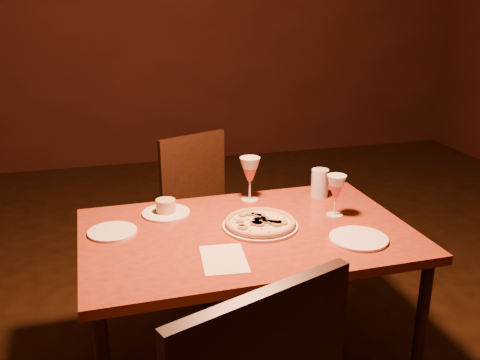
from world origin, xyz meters
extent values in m
cube|color=#381812|center=(0.00, 3.50, 1.50)|extent=(6.00, 0.04, 3.00)
cube|color=brown|center=(-0.15, 0.22, 0.67)|extent=(1.29, 0.84, 0.04)
cylinder|color=black|center=(-0.74, 0.57, 0.32)|extent=(0.05, 0.05, 0.65)
cylinder|color=black|center=(0.43, -0.12, 0.32)|extent=(0.05, 0.05, 0.65)
cylinder|color=black|center=(0.43, 0.59, 0.32)|extent=(0.05, 0.05, 0.65)
cube|color=black|center=(-0.12, 0.97, 0.44)|extent=(0.53, 0.53, 0.04)
cube|color=black|center=(-0.20, 1.15, 0.65)|extent=(0.39, 0.18, 0.39)
cylinder|color=black|center=(-0.22, 0.76, 0.21)|extent=(0.04, 0.04, 0.42)
cylinder|color=black|center=(-0.34, 1.06, 0.21)|extent=(0.04, 0.04, 0.42)
cylinder|color=black|center=(0.09, 0.88, 0.21)|extent=(0.04, 0.04, 0.42)
cylinder|color=black|center=(-0.03, 1.19, 0.21)|extent=(0.04, 0.04, 0.42)
cylinder|color=white|center=(-0.09, 0.24, 0.69)|extent=(0.30, 0.30, 0.01)
cylinder|color=beige|center=(-0.09, 0.24, 0.70)|extent=(0.27, 0.27, 0.01)
torus|color=tan|center=(-0.09, 0.24, 0.71)|extent=(0.28, 0.28, 0.02)
cylinder|color=white|center=(-0.44, 0.48, 0.69)|extent=(0.20, 0.20, 0.01)
cylinder|color=tan|center=(-0.44, 0.48, 0.72)|extent=(0.08, 0.08, 0.05)
cylinder|color=#B3BCC4|center=(0.27, 0.50, 0.75)|extent=(0.08, 0.08, 0.13)
cylinder|color=white|center=(-0.66, 0.34, 0.69)|extent=(0.19, 0.19, 0.01)
cylinder|color=white|center=(0.23, 0.03, 0.69)|extent=(0.22, 0.22, 0.01)
cube|color=silver|center=(-0.30, 0.01, 0.69)|extent=(0.18, 0.24, 0.00)
camera|label=1|loc=(-0.69, -1.61, 1.55)|focal=40.00mm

